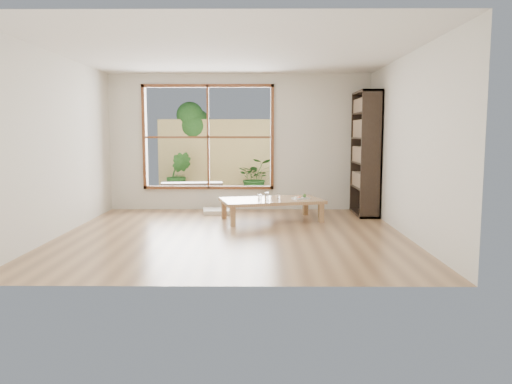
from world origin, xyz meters
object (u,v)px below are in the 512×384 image
(bookshelf, at_px, (366,154))
(low_table, at_px, (271,202))
(garden_bench, at_px, (192,185))
(food_tray, at_px, (301,198))

(bookshelf, bearing_deg, low_table, -159.79)
(garden_bench, bearing_deg, food_tray, -52.60)
(bookshelf, bearing_deg, food_tray, -153.76)
(bookshelf, height_order, food_tray, bookshelf)
(low_table, bearing_deg, garden_bench, 112.96)
(bookshelf, distance_m, food_tray, 1.52)
(bookshelf, distance_m, garden_bench, 3.76)
(bookshelf, relative_size, garden_bench, 1.67)
(food_tray, bearing_deg, low_table, 161.09)
(bookshelf, xyz_separation_m, food_tray, (-1.20, -0.59, -0.73))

